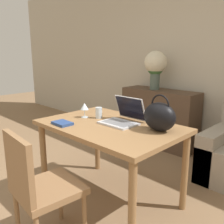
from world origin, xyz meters
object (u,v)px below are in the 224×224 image
chair (38,185)px  laptop (124,116)px  wine_glass (84,107)px  drinking_glass (99,113)px  handbag (160,116)px  flower_vase (155,65)px

chair → laptop: 0.97m
laptop → wine_glass: bearing=-161.1°
drinking_glass → laptop: bearing=10.8°
handbag → flower_vase: size_ratio=0.54×
handbag → wine_glass: bearing=-168.5°
chair → drinking_glass: size_ratio=8.20×
chair → flower_vase: 2.56m
chair → handbag: handbag is taller
drinking_glass → flower_vase: bearing=104.4°
laptop → handbag: 0.38m
drinking_glass → handbag: handbag is taller
laptop → drinking_glass: size_ratio=3.05×
flower_vase → drinking_glass: bearing=-75.6°
chair → laptop: laptop is taller
drinking_glass → wine_glass: wine_glass is taller
laptop → wine_glass: (-0.41, -0.14, 0.04)m
laptop → drinking_glass: bearing=-169.2°
handbag → flower_vase: flower_vase is taller
laptop → drinking_glass: (-0.29, -0.06, -0.01)m
drinking_glass → wine_glass: bearing=-144.6°
drinking_glass → wine_glass: 0.16m
laptop → handbag: handbag is taller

